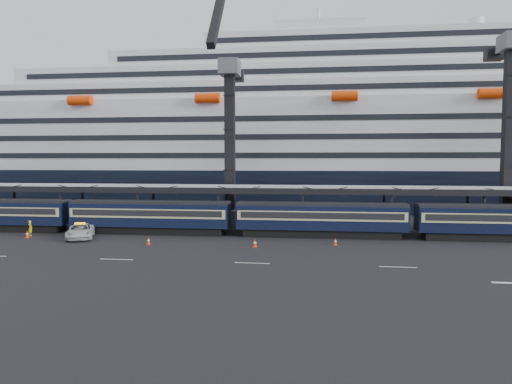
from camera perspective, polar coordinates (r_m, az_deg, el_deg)
ground at (r=43.58m, az=18.98°, el=-7.74°), size 260.00×260.00×0.00m
train at (r=52.32m, az=11.75°, el=-3.22°), size 133.05×3.00×4.05m
canopy at (r=56.57m, az=16.16°, el=0.34°), size 130.00×6.25×5.53m
cruise_ship at (r=88.15m, az=12.21°, el=6.28°), size 214.09×28.84×34.00m
crane_dark_near at (r=61.38m, az=-3.35°, el=7.00°), size 4.50×17.75×35.08m
crane_dark_mid at (r=64.18m, az=29.23°, el=7.65°), size 4.50×18.24×39.64m
pickup_truck at (r=54.47m, az=-21.12°, el=-4.60°), size 4.73×6.41×1.62m
worker at (r=58.63m, az=-26.37°, el=-4.08°), size 0.77×0.73×1.78m
traffic_cone_a at (r=57.47m, az=-26.69°, el=-4.72°), size 0.42×0.42×0.84m
traffic_cone_b at (r=48.74m, az=-13.31°, el=-5.94°), size 0.38×0.38×0.76m
traffic_cone_c at (r=45.92m, az=-0.13°, el=-6.39°), size 0.43×0.43×0.85m
traffic_cone_d at (r=47.70m, az=9.89°, el=-6.12°), size 0.38×0.38×0.76m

